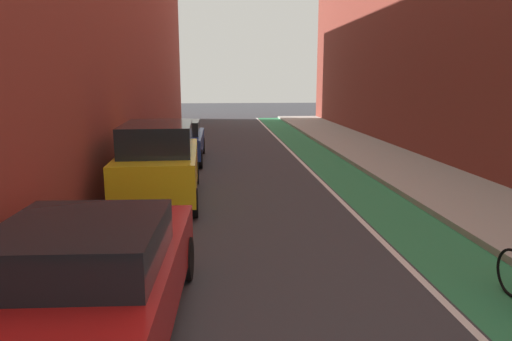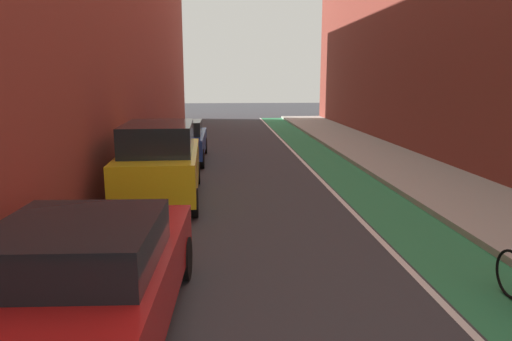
% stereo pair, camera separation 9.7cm
% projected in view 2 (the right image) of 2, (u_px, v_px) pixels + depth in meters
% --- Properties ---
extents(ground_plane, '(92.74, 92.74, 0.00)m').
position_uv_depth(ground_plane, '(258.00, 183.00, 13.54)').
color(ground_plane, '#38383D').
extents(bike_lane_paint, '(1.60, 42.15, 0.00)m').
position_uv_depth(bike_lane_paint, '(336.00, 169.00, 15.70)').
color(bike_lane_paint, '#2D8451').
rests_on(bike_lane_paint, ground).
extents(lane_divider_stripe, '(0.12, 42.15, 0.00)m').
position_uv_depth(lane_divider_stripe, '(311.00, 169.00, 15.63)').
color(lane_divider_stripe, white).
rests_on(lane_divider_stripe, ground).
extents(sidewalk_right, '(3.07, 42.15, 0.14)m').
position_uv_depth(sidewalk_right, '(402.00, 166.00, 15.85)').
color(sidewalk_right, '#A8A59E').
rests_on(sidewalk_right, ground).
extents(parked_sedan_red, '(2.13, 4.47, 1.53)m').
position_uv_depth(parked_sedan_red, '(87.00, 279.00, 5.20)').
color(parked_sedan_red, red).
rests_on(parked_sedan_red, ground).
extents(parked_suv_yellow_cab, '(2.04, 4.46, 1.98)m').
position_uv_depth(parked_suv_yellow_cab, '(160.00, 161.00, 11.45)').
color(parked_suv_yellow_cab, yellow).
rests_on(parked_suv_yellow_cab, ground).
extents(parked_sedan_blue, '(1.86, 4.33, 1.53)m').
position_uv_depth(parked_sedan_blue, '(181.00, 140.00, 17.06)').
color(parked_sedan_blue, navy).
rests_on(parked_sedan_blue, ground).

